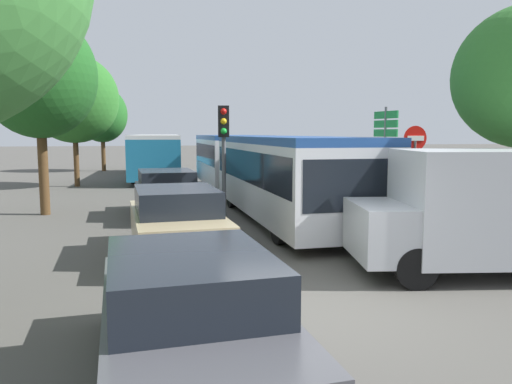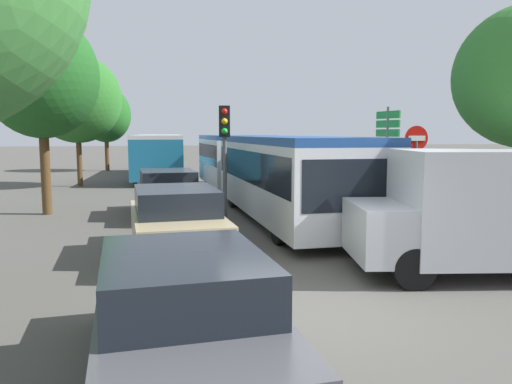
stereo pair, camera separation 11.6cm
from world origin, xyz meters
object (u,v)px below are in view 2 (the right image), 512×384
object	(u,v)px
white_van	(500,208)
tree_left_distant	(106,115)
traffic_light	(225,137)
tree_left_far	(77,101)
tree_left_mid	(41,79)
city_bus_rear	(159,153)
direction_sign_post	(387,134)
articulated_bus	(260,165)
queued_car_black	(168,193)
queued_car_tan	(176,221)
no_entry_sign	(416,159)
queued_car_graphite	(183,317)

from	to	relation	value
white_van	tree_left_distant	bearing A→B (deg)	-62.02
white_van	traffic_light	distance (m)	7.80
tree_left_far	tree_left_distant	bearing A→B (deg)	87.33
white_van	tree_left_mid	bearing A→B (deg)	-33.52
city_bus_rear	tree_left_mid	distance (m)	13.96
city_bus_rear	direction_sign_post	distance (m)	15.09
articulated_bus	tree_left_far	size ratio (longest dim) A/B	2.66
tree_left_mid	tree_left_distant	distance (m)	19.15
queued_car_black	tree_left_distant	bearing A→B (deg)	6.42
queued_car_tan	tree_left_far	size ratio (longest dim) A/B	0.67
tree_left_far	articulated_bus	bearing A→B (deg)	-46.85
tree_left_distant	tree_left_mid	bearing A→B (deg)	-91.05
white_van	tree_left_mid	size ratio (longest dim) A/B	0.83
articulated_bus	tree_left_far	world-z (taller)	tree_left_far
no_entry_sign	white_van	bearing A→B (deg)	-12.45
tree_left_distant	tree_left_far	bearing A→B (deg)	-92.67
city_bus_rear	articulated_bus	bearing A→B (deg)	-161.84
queued_car_black	city_bus_rear	bearing A→B (deg)	-3.35
no_entry_sign	tree_left_far	bearing A→B (deg)	-140.18
queued_car_graphite	tree_left_mid	world-z (taller)	tree_left_mid
queued_car_tan	articulated_bus	bearing A→B (deg)	-28.60
queued_car_tan	white_van	xyz separation A→B (m)	(5.75, -2.74, 0.50)
city_bus_rear	tree_left_far	distance (m)	6.43
traffic_light	queued_car_tan	bearing A→B (deg)	-14.83
no_entry_sign	tree_left_far	xyz separation A→B (m)	(-10.78, 12.92, 2.28)
queued_car_tan	direction_sign_post	size ratio (longest dim) A/B	1.19
city_bus_rear	tree_left_distant	distance (m)	7.36
queued_car_graphite	traffic_light	xyz separation A→B (m)	(1.83, 9.39, 1.78)
no_entry_sign	city_bus_rear	bearing A→B (deg)	-158.38
queued_car_tan	no_entry_sign	world-z (taller)	no_entry_sign
direction_sign_post	tree_left_mid	bearing A→B (deg)	-7.40
queued_car_black	traffic_light	distance (m)	2.84
city_bus_rear	traffic_light	world-z (taller)	traffic_light
articulated_bus	traffic_light	world-z (taller)	traffic_light
city_bus_rear	direction_sign_post	xyz separation A→B (m)	(8.28, -12.56, 1.12)
queued_car_black	white_van	distance (m)	9.90
white_van	traffic_light	bearing A→B (deg)	-47.68
white_van	tree_left_distant	xyz separation A→B (m)	(-9.20, 28.18, 2.64)
traffic_light	tree_left_distant	world-z (taller)	tree_left_distant
white_van	city_bus_rear	bearing A→B (deg)	-65.59
no_entry_sign	direction_sign_post	bearing A→B (deg)	162.69
white_van	tree_left_mid	xyz separation A→B (m)	(-9.56, 9.04, 3.05)
tree_left_far	tree_left_distant	xyz separation A→B (m)	(0.48, 10.32, -0.28)
direction_sign_post	tree_left_distant	world-z (taller)	tree_left_distant
queued_car_tan	traffic_light	bearing A→B (deg)	-26.62
tree_left_mid	tree_left_distant	xyz separation A→B (m)	(0.35, 19.15, -0.41)
articulated_bus	queued_car_tan	bearing A→B (deg)	-26.20
white_van	tree_left_mid	world-z (taller)	tree_left_mid
no_entry_sign	traffic_light	bearing A→B (deg)	-106.67
queued_car_tan	direction_sign_post	distance (m)	10.92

